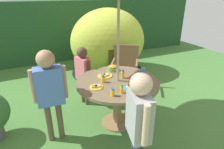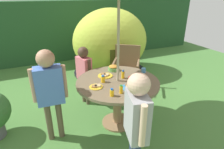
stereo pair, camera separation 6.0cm
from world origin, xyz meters
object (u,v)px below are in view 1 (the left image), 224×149
Objects in this scene: garden_table at (118,89)px; cup_near at (143,70)px; plate_mid_left at (131,87)px; juice_bottle_far_left at (122,89)px; child_in_grey_shirt at (139,116)px; plate_front_edge at (105,75)px; snack_bowl at (113,68)px; wooden_chair at (125,66)px; juice_bottle_near_left at (113,93)px; juice_bottle_center_back at (123,74)px; plate_far_right at (96,87)px; child_in_pink_shirt at (83,69)px; juice_bottle_near_right at (103,79)px; plate_center_front at (135,78)px; dome_tent at (108,42)px; child_in_blue_shirt at (49,86)px.

garden_table is 16.50× the size of cup_near.
plate_mid_left is 2.14× the size of juice_bottle_far_left.
plate_front_edge is at bearing 7.79° from child_in_grey_shirt.
wooden_chair is at bearing 47.08° from snack_bowl.
juice_bottle_near_left is 0.56m from juice_bottle_center_back.
child_in_grey_shirt is at bearing -81.86° from plate_far_right.
juice_bottle_center_back is at bearing -89.13° from snack_bowl.
juice_bottle_center_back is (0.40, -0.74, 0.11)m from child_in_pink_shirt.
juice_bottle_near_right is 0.41m from juice_bottle_far_left.
plate_far_right is (-1.06, -1.10, 0.25)m from wooden_chair.
garden_table is at bearing 71.53° from juice_bottle_far_left.
juice_bottle_near_right is 1.43× the size of cup_near.
plate_front_edge is at bearing 144.97° from plate_center_front.
child_in_blue_shirt is (-1.72, -2.01, 0.05)m from dome_tent.
plate_center_front is at bearing -15.51° from child_in_grey_shirt.
child_in_grey_shirt is at bearing -101.28° from juice_bottle_far_left.
plate_front_edge reaches higher than garden_table.
plate_center_front is at bearing -7.08° from garden_table.
dome_tent reaches higher than juice_bottle_near_right.
garden_table is 0.98m from child_in_blue_shirt.
juice_bottle_near_left is at bearing -147.89° from cup_near.
child_in_blue_shirt is (-0.95, 0.06, 0.23)m from garden_table.
dome_tent reaches higher than plate_center_front.
plate_front_edge is at bearing -111.91° from dome_tent.
juice_bottle_center_back is at bearing -5.23° from child_in_grey_shirt.
child_in_grey_shirt is at bearing -125.44° from cup_near.
juice_bottle_far_left reaches higher than plate_front_edge.
plate_far_right is (-0.43, 0.21, -0.00)m from plate_mid_left.
cup_near is (0.75, 1.06, -0.03)m from child_in_grey_shirt.
plate_center_front is (0.51, 0.90, -0.06)m from child_in_grey_shirt.
juice_bottle_center_back is at bearing -39.37° from plate_front_edge.
plate_mid_left reaches higher than garden_table.
plate_mid_left is at bearing -25.87° from plate_far_right.
dome_tent is 9.47× the size of plate_center_front.
dome_tent is at bearing 64.48° from plate_front_edge.
child_in_pink_shirt reaches higher than plate_far_right.
dome_tent is at bearing 82.73° from cup_near.
cup_near is at bearing -33.84° from snack_bowl.
garden_table is at bearing -90.00° from wooden_chair.
wooden_chair reaches higher than plate_mid_left.
wooden_chair is 5.13× the size of plate_far_right.
juice_bottle_near_left is (-0.15, -0.60, 0.04)m from plate_front_edge.
child_in_blue_shirt is at bearing -162.29° from snack_bowl.
plate_center_front is at bearing -77.45° from wooden_chair.
child_in_blue_shirt is 12.55× the size of juice_bottle_near_right.
child_in_grey_shirt reaches higher than child_in_pink_shirt.
child_in_blue_shirt is 1.24m from plate_center_front.
child_in_pink_shirt is 1.74m from child_in_grey_shirt.
child_in_blue_shirt is at bearing 168.28° from plate_far_right.
child_in_pink_shirt reaches higher than juice_bottle_center_back.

